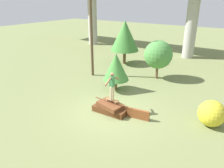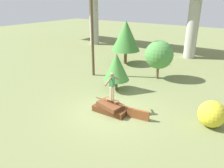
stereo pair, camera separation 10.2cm
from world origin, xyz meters
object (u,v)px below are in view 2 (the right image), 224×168
(utility_pole, at_px, (92,25))
(skater, at_px, (112,85))
(tree_behind_right, at_px, (159,55))
(tree_mid_back, at_px, (116,67))
(skateboard, at_px, (112,100))
(tree_behind_left, at_px, (126,36))
(bush_yellow_flowering, at_px, (212,114))

(utility_pole, bearing_deg, skater, -41.59)
(tree_behind_right, relative_size, tree_mid_back, 1.16)
(tree_behind_right, distance_m, tree_mid_back, 3.79)
(skateboard, xyz_separation_m, utility_pole, (-4.51, 4.00, 3.10))
(skateboard, xyz_separation_m, skater, (0.00, 0.00, 0.86))
(skater, xyz_separation_m, utility_pole, (-4.51, 4.00, 2.24))
(tree_behind_left, xyz_separation_m, bush_yellow_flowering, (8.69, -6.63, -1.88))
(utility_pole, xyz_separation_m, bush_yellow_flowering, (9.05, -2.51, -3.16))
(tree_behind_left, bearing_deg, tree_behind_right, -26.62)
(skater, distance_m, utility_pole, 6.43)
(utility_pole, height_order, bush_yellow_flowering, utility_pole)
(skateboard, distance_m, tree_behind_left, 9.30)
(skateboard, distance_m, skater, 0.86)
(skater, distance_m, tree_behind_left, 9.17)
(skater, xyz_separation_m, tree_behind_left, (-4.15, 8.13, 0.96))
(skater, height_order, utility_pole, utility_pole)
(skater, bearing_deg, utility_pole, 138.41)
(utility_pole, distance_m, bush_yellow_flowering, 9.91)
(tree_behind_right, bearing_deg, utility_pole, -154.14)
(skateboard, bearing_deg, tree_behind_left, 117.03)
(tree_behind_left, relative_size, tree_mid_back, 1.57)
(skateboard, relative_size, tree_behind_left, 0.20)
(tree_behind_left, relative_size, tree_behind_right, 1.35)
(tree_behind_right, height_order, tree_mid_back, tree_behind_right)
(tree_mid_back, bearing_deg, tree_behind_left, 115.99)
(tree_mid_back, bearing_deg, skateboard, -60.79)
(tree_behind_left, height_order, bush_yellow_flowering, tree_behind_left)
(skater, xyz_separation_m, tree_behind_right, (-0.14, 6.12, 0.26))
(skateboard, bearing_deg, bush_yellow_flowering, 18.19)
(utility_pole, relative_size, bush_yellow_flowering, 5.85)
(bush_yellow_flowering, bearing_deg, skater, -161.81)
(skater, relative_size, bush_yellow_flowering, 1.18)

